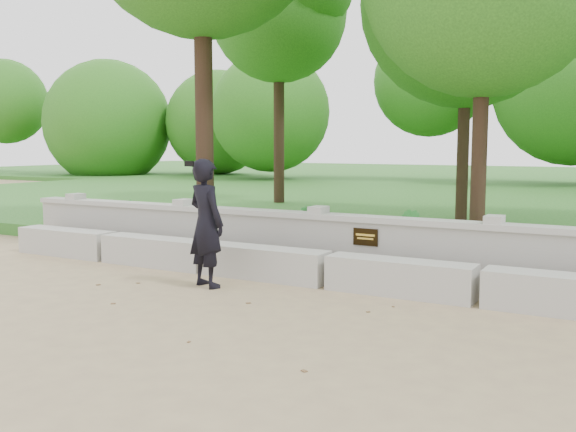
% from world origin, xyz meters
% --- Properties ---
extents(ground, '(80.00, 80.00, 0.00)m').
position_xyz_m(ground, '(0.00, 0.00, 0.00)').
color(ground, tan).
rests_on(ground, ground).
extents(lawn, '(40.00, 22.00, 0.25)m').
position_xyz_m(lawn, '(0.00, 14.00, 0.12)').
color(lawn, '#185816').
rests_on(lawn, ground).
extents(concrete_bench, '(11.90, 0.45, 0.45)m').
position_xyz_m(concrete_bench, '(0.00, 1.90, 0.22)').
color(concrete_bench, '#AEABA4').
rests_on(concrete_bench, ground).
extents(parapet_wall, '(12.50, 0.35, 0.90)m').
position_xyz_m(parapet_wall, '(0.00, 2.60, 0.46)').
color(parapet_wall, '#A3A19A').
rests_on(parapet_wall, ground).
extents(man_main, '(0.72, 0.67, 1.71)m').
position_xyz_m(man_main, '(-1.42, 1.10, 0.86)').
color(man_main, black).
rests_on(man_main, ground).
extents(tree_far_left, '(3.80, 3.80, 7.45)m').
position_xyz_m(tree_far_left, '(-5.49, 10.06, 5.77)').
color(tree_far_left, '#382619').
rests_on(tree_far_left, lawn).
extents(shrub_a, '(0.35, 0.39, 0.62)m').
position_xyz_m(shrub_a, '(-4.78, 3.30, 0.56)').
color(shrub_a, '#2A7C2E').
rests_on(shrub_a, lawn).
extents(shrub_b, '(0.49, 0.48, 0.69)m').
position_xyz_m(shrub_b, '(0.64, 3.30, 0.59)').
color(shrub_b, '#2A7C2E').
rests_on(shrub_b, lawn).
extents(shrub_d, '(0.48, 0.47, 0.63)m').
position_xyz_m(shrub_d, '(-1.41, 3.85, 0.57)').
color(shrub_d, '#2A7C2E').
rests_on(shrub_d, lawn).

